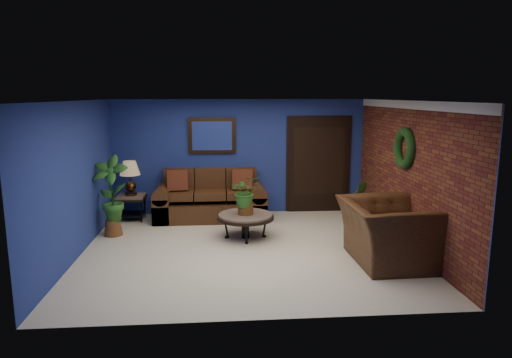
{
  "coord_description": "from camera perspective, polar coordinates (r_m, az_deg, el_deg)",
  "views": [
    {
      "loc": [
        -0.44,
        -7.42,
        2.6
      ],
      "look_at": [
        0.2,
        0.55,
        1.11
      ],
      "focal_mm": 32.0,
      "sensor_mm": 36.0,
      "label": 1
    }
  ],
  "objects": [
    {
      "name": "table_lamp",
      "position": [
        9.79,
        -15.47,
        0.62
      ],
      "size": [
        0.42,
        0.42,
        0.69
      ],
      "color": "#3F2610",
      "rests_on": "end_table"
    },
    {
      "name": "crown_molding",
      "position": [
        8.07,
        18.7,
        8.78
      ],
      "size": [
        0.03,
        5.0,
        0.14
      ],
      "primitive_type": "cube",
      "color": "white",
      "rests_on": "wall_right_brick"
    },
    {
      "name": "sofa",
      "position": [
        9.78,
        -5.69,
        -2.87
      ],
      "size": [
        2.33,
        1.01,
        1.05
      ],
      "color": "#4D2916",
      "rests_on": "ground"
    },
    {
      "name": "armchair",
      "position": [
        7.44,
        16.09,
        -6.44
      ],
      "size": [
        1.33,
        1.51,
        0.96
      ],
      "primitive_type": "imported",
      "rotation": [
        0.0,
        0.0,
        1.6
      ],
      "color": "#4D2916",
      "rests_on": "ground"
    },
    {
      "name": "closet_door",
      "position": [
        10.25,
        7.81,
        1.74
      ],
      "size": [
        1.44,
        0.06,
        2.18
      ],
      "primitive_type": "cube",
      "color": "black",
      "rests_on": "wall_back"
    },
    {
      "name": "side_chair",
      "position": [
        9.77,
        -1.54,
        -1.43
      ],
      "size": [
        0.48,
        0.48,
        1.02
      ],
      "rotation": [
        0.0,
        0.0,
        0.1
      ],
      "color": "brown",
      "rests_on": "ground"
    },
    {
      "name": "ceiling",
      "position": [
        7.44,
        -1.21,
        9.76
      ],
      "size": [
        5.5,
        5.0,
        0.02
      ],
      "primitive_type": "cube",
      "color": "silver",
      "rests_on": "wall_back"
    },
    {
      "name": "coffee_plant",
      "position": [
        8.25,
        -1.35,
        -1.76
      ],
      "size": [
        0.62,
        0.57,
        0.72
      ],
      "color": "brown",
      "rests_on": "coffee_table"
    },
    {
      "name": "floor",
      "position": [
        7.88,
        -1.14,
        -8.74
      ],
      "size": [
        5.5,
        5.5,
        0.0
      ],
      "primitive_type": "plane",
      "color": "beige",
      "rests_on": "ground"
    },
    {
      "name": "wall_mirror",
      "position": [
        9.92,
        -5.51,
        5.4
      ],
      "size": [
        1.02,
        0.06,
        0.77
      ],
      "primitive_type": "cube",
      "color": "#3F2610",
      "rests_on": "wall_back"
    },
    {
      "name": "coffee_table",
      "position": [
        8.36,
        -1.33,
        -4.8
      ],
      "size": [
        1.04,
        1.04,
        0.45
      ],
      "rotation": [
        0.0,
        0.0,
        0.23
      ],
      "color": "#57514C",
      "rests_on": "ground"
    },
    {
      "name": "wall_left",
      "position": [
        7.89,
        -21.53,
        -0.06
      ],
      "size": [
        0.04,
        5.0,
        2.5
      ],
      "primitive_type": "cube",
      "color": "navy",
      "rests_on": "ground"
    },
    {
      "name": "wall_right_brick",
      "position": [
        8.19,
        18.41,
        0.5
      ],
      "size": [
        0.04,
        5.0,
        2.5
      ],
      "primitive_type": "cube",
      "color": "brown",
      "rests_on": "ground"
    },
    {
      "name": "tall_plant",
      "position": [
        8.82,
        -17.66,
        -1.64
      ],
      "size": [
        0.75,
        0.59,
        1.51
      ],
      "color": "brown",
      "rests_on": "ground"
    },
    {
      "name": "wall_back",
      "position": [
        10.02,
        -2.03,
        2.79
      ],
      "size": [
        5.5,
        0.04,
        2.5
      ],
      "primitive_type": "cube",
      "color": "navy",
      "rests_on": "ground"
    },
    {
      "name": "wreath",
      "position": [
        8.15,
        18.07,
        3.68
      ],
      "size": [
        0.16,
        0.72,
        0.72
      ],
      "primitive_type": "torus",
      "rotation": [
        0.0,
        1.57,
        0.0
      ],
      "color": "black",
      "rests_on": "wall_right_brick"
    },
    {
      "name": "end_table",
      "position": [
        9.9,
        -15.31,
        -2.66
      ],
      "size": [
        0.58,
        0.58,
        0.53
      ],
      "color": "#57514C",
      "rests_on": "ground"
    },
    {
      "name": "floor_plant",
      "position": [
        9.55,
        12.55,
        -2.67
      ],
      "size": [
        0.42,
        0.34,
        0.88
      ],
      "color": "brown",
      "rests_on": "ground"
    }
  ]
}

